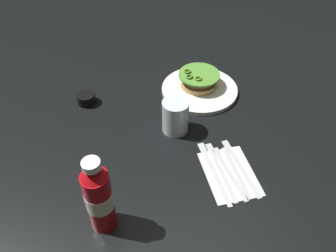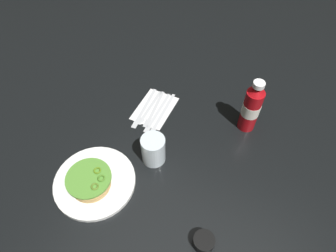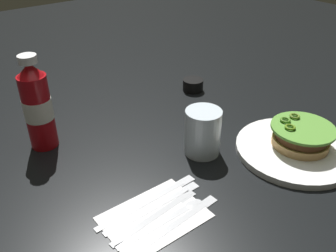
# 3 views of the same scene
# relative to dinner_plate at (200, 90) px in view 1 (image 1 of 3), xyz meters

# --- Properties ---
(ground_plane) EXTENTS (3.00, 3.00, 0.00)m
(ground_plane) POSITION_rel_dinner_plate_xyz_m (-0.16, 0.15, -0.01)
(ground_plane) COLOR black
(dinner_plate) EXTENTS (0.25, 0.25, 0.01)m
(dinner_plate) POSITION_rel_dinner_plate_xyz_m (0.00, 0.00, 0.00)
(dinner_plate) COLOR white
(dinner_plate) RESTS_ON ground_plane
(burger_sandwich) EXTENTS (0.14, 0.14, 0.05)m
(burger_sandwich) POSITION_rel_dinner_plate_xyz_m (0.02, -0.00, 0.03)
(burger_sandwich) COLOR tan
(burger_sandwich) RESTS_ON dinner_plate
(ketchup_bottle) EXTENTS (0.06, 0.06, 0.21)m
(ketchup_bottle) POSITION_rel_dinner_plate_xyz_m (-0.41, 0.37, 0.09)
(ketchup_bottle) COLOR #A90D13
(ketchup_bottle) RESTS_ON ground_plane
(water_glass) EXTENTS (0.08, 0.08, 0.10)m
(water_glass) POSITION_rel_dinner_plate_xyz_m (-0.16, 0.13, 0.04)
(water_glass) COLOR silver
(water_glass) RESTS_ON ground_plane
(condiment_cup) EXTENTS (0.06, 0.06, 0.03)m
(condiment_cup) POSITION_rel_dinner_plate_xyz_m (0.03, 0.37, 0.01)
(condiment_cup) COLOR black
(condiment_cup) RESTS_ON ground_plane
(napkin) EXTENTS (0.17, 0.13, 0.00)m
(napkin) POSITION_rel_dinner_plate_xyz_m (-0.35, 0.03, -0.01)
(napkin) COLOR white
(napkin) RESTS_ON ground_plane
(butter_knife) EXTENTS (0.21, 0.03, 0.00)m
(butter_knife) POSITION_rel_dinner_plate_xyz_m (-0.33, -0.00, -0.00)
(butter_knife) COLOR silver
(butter_knife) RESTS_ON napkin
(spoon_utensil) EXTENTS (0.18, 0.03, 0.00)m
(spoon_utensil) POSITION_rel_dinner_plate_xyz_m (-0.33, 0.02, -0.00)
(spoon_utensil) COLOR silver
(spoon_utensil) RESTS_ON napkin
(fork_utensil) EXTENTS (0.19, 0.03, 0.00)m
(fork_utensil) POSITION_rel_dinner_plate_xyz_m (-0.33, 0.04, -0.00)
(fork_utensil) COLOR silver
(fork_utensil) RESTS_ON napkin
(table_knife) EXTENTS (0.20, 0.02, 0.00)m
(table_knife) POSITION_rel_dinner_plate_xyz_m (-0.33, 0.05, -0.00)
(table_knife) COLOR silver
(table_knife) RESTS_ON napkin
(steak_knife) EXTENTS (0.22, 0.02, 0.00)m
(steak_knife) POSITION_rel_dinner_plate_xyz_m (-0.33, 0.07, -0.00)
(steak_knife) COLOR silver
(steak_knife) RESTS_ON napkin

